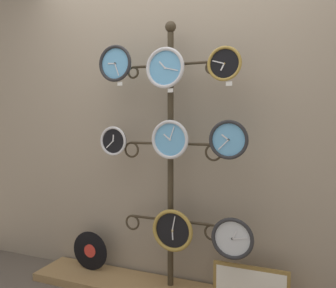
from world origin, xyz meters
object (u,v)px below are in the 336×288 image
display_stand (171,187)px  clock_top_center (165,68)px  clock_top_right (225,64)px  clock_middle_left (114,141)px  clock_bottom_right (232,238)px  vinyl_record (90,251)px  clock_middle_center (170,140)px  clock_top_left (115,64)px  clock_bottom_center (173,230)px  picture_frame (250,285)px  clock_middle_right (229,140)px

display_stand → clock_top_center: size_ratio=6.96×
clock_top_center → clock_top_right: bearing=-3.1°
clock_middle_left → clock_bottom_right: size_ratio=0.79×
clock_middle_left → vinyl_record: size_ratio=0.69×
clock_middle_center → clock_bottom_right: (0.45, -0.03, -0.64)m
clock_top_left → clock_bottom_center: size_ratio=0.89×
clock_middle_center → clock_bottom_center: 0.65m
clock_top_right → vinyl_record: (-1.12, 0.10, -1.43)m
clock_middle_center → clock_bottom_center: clock_middle_center is taller
clock_bottom_right → vinyl_record: 1.23m
clock_top_left → picture_frame: bearing=2.2°
clock_middle_center → vinyl_record: size_ratio=0.86×
clock_top_right → clock_bottom_center: 1.20m
clock_top_right → clock_bottom_right: bearing=-4.6°
display_stand → vinyl_record: display_stand is taller
clock_top_left → clock_top_center: bearing=0.8°
clock_top_right → clock_middle_center: size_ratio=0.81×
clock_middle_center → picture_frame: (0.56, 0.03, -0.96)m
clock_top_center → clock_bottom_center: 1.15m
picture_frame → clock_top_center: bearing=-176.9°
clock_top_left → clock_top_center: clock_top_left is taller
clock_top_left → vinyl_record: bearing=165.4°
clock_bottom_right → picture_frame: size_ratio=0.56×
clock_top_left → clock_bottom_center: bearing=0.8°
display_stand → clock_middle_left: bearing=-169.8°
clock_middle_center → picture_frame: 1.11m
clock_top_right → vinyl_record: bearing=175.0°
clock_middle_center → clock_middle_left: bearing=178.9°
picture_frame → display_stand: bearing=174.7°
clock_middle_right → clock_top_center: bearing=179.4°
clock_middle_center → display_stand: bearing=109.5°
display_stand → clock_top_left: 1.00m
clock_top_right → clock_middle_center: (-0.38, 0.02, -0.50)m
clock_top_right → clock_middle_left: (-0.85, 0.03, -0.52)m
clock_bottom_right → vinyl_record: clock_bottom_right is taller
clock_middle_right → display_stand: bearing=168.3°
clock_middle_left → clock_bottom_center: clock_middle_left is taller
display_stand → clock_middle_right: (0.44, -0.09, 0.36)m
display_stand → clock_bottom_center: display_stand is taller
clock_middle_left → clock_middle_center: bearing=-1.1°
picture_frame → clock_middle_right: bearing=-166.0°
vinyl_record → picture_frame: bearing=-1.9°
vinyl_record → picture_frame: 1.30m
vinyl_record → clock_middle_right: bearing=-3.9°
display_stand → clock_bottom_right: (0.48, -0.12, -0.28)m
clock_bottom_center → clock_middle_center: bearing=-179.2°
clock_top_right → clock_middle_right: bearing=32.5°
clock_middle_left → clock_middle_right: size_ratio=0.85×
display_stand → picture_frame: (0.59, -0.06, -0.61)m
clock_middle_right → picture_frame: 0.98m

